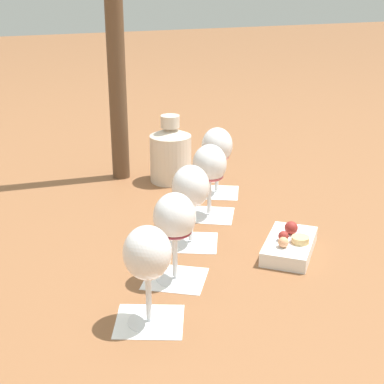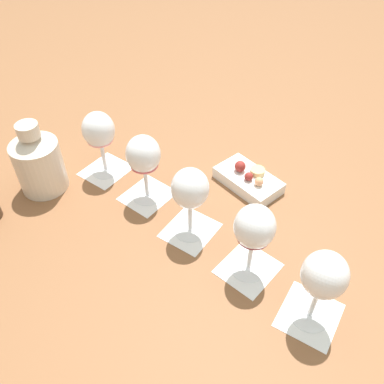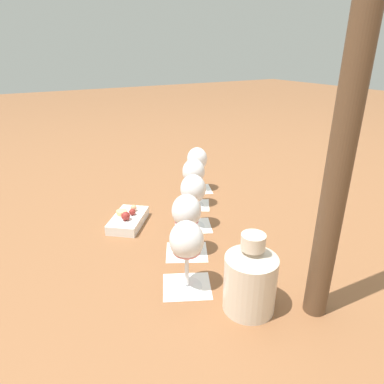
% 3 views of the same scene
% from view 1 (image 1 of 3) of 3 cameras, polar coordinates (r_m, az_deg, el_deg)
% --- Properties ---
extents(ground_plane, '(8.00, 8.00, 0.00)m').
position_cam_1_polar(ground_plane, '(1.24, -0.13, -4.93)').
color(ground_plane, brown).
extents(tasting_card_0, '(0.14, 0.14, 0.00)m').
position_cam_1_polar(tasting_card_0, '(1.50, 2.38, -0.02)').
color(tasting_card_0, white).
rests_on(tasting_card_0, ground_plane).
extents(tasting_card_1, '(0.14, 0.15, 0.00)m').
position_cam_1_polar(tasting_card_1, '(1.37, 1.67, -2.22)').
color(tasting_card_1, white).
rests_on(tasting_card_1, ground_plane).
extents(tasting_card_2, '(0.14, 0.14, 0.00)m').
position_cam_1_polar(tasting_card_2, '(1.24, -0.06, -4.93)').
color(tasting_card_2, white).
rests_on(tasting_card_2, ground_plane).
extents(tasting_card_3, '(0.14, 0.15, 0.00)m').
position_cam_1_polar(tasting_card_3, '(1.10, -1.63, -8.38)').
color(tasting_card_3, white).
rests_on(tasting_card_3, ground_plane).
extents(tasting_card_4, '(0.13, 0.14, 0.00)m').
position_cam_1_polar(tasting_card_4, '(0.99, -4.15, -12.39)').
color(tasting_card_4, white).
rests_on(tasting_card_4, ground_plane).
extents(wine_glass_0, '(0.08, 0.08, 0.17)m').
position_cam_1_polar(wine_glass_0, '(1.46, 2.45, 4.21)').
color(wine_glass_0, white).
rests_on(wine_glass_0, tasting_card_0).
extents(wine_glass_1, '(0.08, 0.08, 0.17)m').
position_cam_1_polar(wine_glass_1, '(1.33, 1.73, 2.38)').
color(wine_glass_1, white).
rests_on(wine_glass_1, tasting_card_1).
extents(wine_glass_2, '(0.08, 0.08, 0.17)m').
position_cam_1_polar(wine_glass_2, '(1.19, -0.07, 0.09)').
color(wine_glass_2, white).
rests_on(wine_glass_2, tasting_card_2).
extents(wine_glass_3, '(0.08, 0.08, 0.17)m').
position_cam_1_polar(wine_glass_3, '(1.05, -1.70, -2.88)').
color(wine_glass_3, white).
rests_on(wine_glass_3, tasting_card_3).
extents(wine_glass_4, '(0.08, 0.08, 0.17)m').
position_cam_1_polar(wine_glass_4, '(0.93, -4.34, -6.43)').
color(wine_glass_4, white).
rests_on(wine_glass_4, tasting_card_4).
extents(ceramic_vase, '(0.11, 0.11, 0.18)m').
position_cam_1_polar(ceramic_vase, '(1.56, -2.09, 3.80)').
color(ceramic_vase, beige).
rests_on(ceramic_vase, ground_plane).
extents(snack_dish, '(0.18, 0.17, 0.06)m').
position_cam_1_polar(snack_dish, '(1.20, 9.45, -5.09)').
color(snack_dish, white).
rests_on(snack_dish, ground_plane).
extents(umbrella_pole, '(0.05, 0.05, 0.88)m').
position_cam_1_polar(umbrella_pole, '(1.53, -7.60, 17.15)').
color(umbrella_pole, brown).
rests_on(umbrella_pole, ground_plane).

